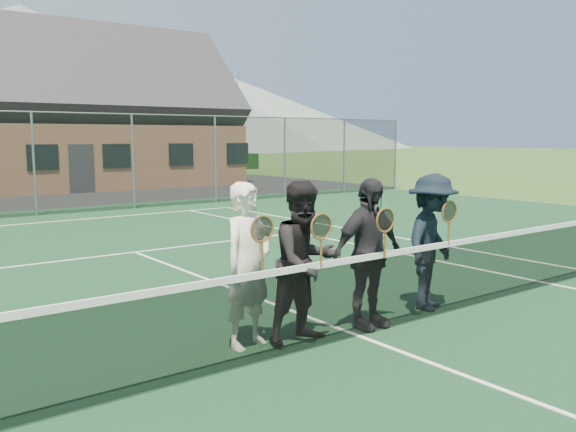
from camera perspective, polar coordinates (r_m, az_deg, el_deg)
name	(u,v)px	position (r m, az deg, el deg)	size (l,w,h in m)	color
court_surface	(359,337)	(7.17, 6.62, -11.20)	(30.00, 30.00, 0.02)	#14381E
hill_centre	(23,79)	(103.28, -23.52, 11.66)	(120.00, 120.00, 22.00)	#576860
hill_east	(222,111)	(116.48, -6.20, 9.70)	(90.00, 90.00, 14.00)	slate
court_markings	(359,336)	(7.17, 6.62, -11.09)	(11.03, 23.83, 0.01)	white
tennis_net	(359,292)	(7.02, 6.68, -7.11)	(11.68, 0.08, 1.10)	slate
perimeter_fence	(34,164)	(19.01, -22.69, 4.54)	(30.07, 0.07, 3.02)	slate
clubhouse	(60,99)	(30.23, -20.52, 10.18)	(15.60, 8.20, 7.70)	#9E6B4C
tree_d	(143,82)	(41.57, -13.45, 12.06)	(3.20, 3.20, 7.77)	#362313
tree_e	(222,87)	(44.32, -6.17, 11.91)	(3.20, 3.20, 7.77)	#3B2515
player_a	(248,265)	(6.59, -3.75, -4.62)	(0.74, 0.58, 1.80)	white
player_b	(305,262)	(6.75, 1.63, -4.33)	(0.88, 0.68, 1.80)	black
player_c	(368,253)	(7.29, 7.50, -3.50)	(1.06, 0.51, 1.80)	black
player_d	(432,242)	(8.23, 13.30, -2.39)	(1.33, 1.05, 1.80)	black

